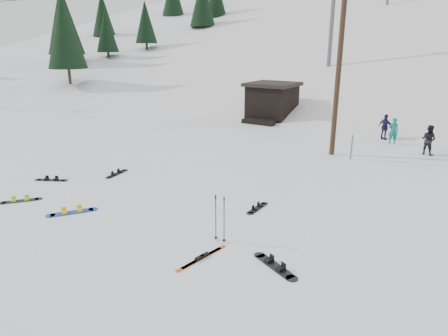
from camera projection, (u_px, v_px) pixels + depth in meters
The scene contains 20 objects.
ground at pixel (83, 261), 10.59m from camera, with size 200.00×200.00×0.00m, color white.
ski_slope at pixel (405, 168), 58.09m from camera, with size 60.00×75.00×45.00m, color white.
ridge_left at pixel (181, 140), 71.00m from camera, with size 34.00×85.00×38.00m, color white.
treeline_left at pixel (156, 81), 60.26m from camera, with size 20.00×64.00×10.00m, color black, non-canonical shape.
treeline_crest at pixel (442, 72), 79.22m from camera, with size 50.00×6.00×10.00m, color black, non-canonical shape.
utility_pole at pixel (339, 61), 19.31m from camera, with size 2.00×0.26×9.00m.
trail_sign at pixel (353, 134), 19.42m from camera, with size 0.50×0.09×1.85m.
lift_hut at pixel (272, 102), 29.50m from camera, with size 3.40×4.10×2.75m.
lift_tower_near at pixel (332, 14), 34.25m from camera, with size 2.20×0.36×8.00m.
hero_snowboard at pixel (72, 212), 13.59m from camera, with size 1.08×1.45×0.12m.
hero_skis at pixel (202, 257), 10.72m from camera, with size 0.38×1.82×0.09m.
ski_poles at pixel (220, 218), 11.45m from camera, with size 0.39×0.10×1.41m.
board_scatter_a at pixel (51, 180), 16.78m from camera, with size 1.29×0.82×0.10m.
board_scatter_b at pixel (117, 174), 17.58m from camera, with size 0.46×1.40×0.10m.
board_scatter_c at pixel (21, 200), 14.58m from camera, with size 1.00×1.23×0.10m.
board_scatter_d at pixel (275, 266), 10.32m from camera, with size 1.50×0.86×0.11m.
board_scatter_f at pixel (257, 208), 13.94m from camera, with size 0.25×1.30×0.09m.
skier_teal at pixel (393, 131), 22.68m from camera, with size 0.54×0.36×1.49m, color #0B706C.
skier_dark at pixel (428, 140), 20.46m from camera, with size 0.75×0.59×1.55m, color black.
skier_navy at pixel (385, 127), 23.64m from camera, with size 0.89×0.37×1.52m, color #1C1A42.
Camera 1 is at (8.26, -5.78, 5.55)m, focal length 32.00 mm.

